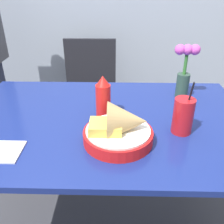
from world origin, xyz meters
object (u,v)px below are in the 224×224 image
at_px(drink_cup, 183,117).
at_px(flower_vase, 185,70).
at_px(chair_far_window, 90,86).
at_px(ketchup_bottle, 103,97).
at_px(food_basket, 121,129).

bearing_deg(drink_cup, flower_vase, 77.76).
xyz_separation_m(chair_far_window, drink_cup, (0.48, -0.96, 0.28)).
height_order(ketchup_bottle, flower_vase, flower_vase).
xyz_separation_m(food_basket, ketchup_bottle, (-0.08, 0.20, 0.04)).
distance_m(food_basket, flower_vase, 0.53).
height_order(food_basket, ketchup_bottle, ketchup_bottle).
bearing_deg(chair_far_window, drink_cup, -63.44).
height_order(food_basket, drink_cup, drink_cup).
relative_size(food_basket, flower_vase, 0.97).
bearing_deg(flower_vase, ketchup_bottle, -152.28).
height_order(ketchup_bottle, drink_cup, drink_cup).
bearing_deg(food_basket, flower_vase, 52.30).
distance_m(chair_far_window, ketchup_bottle, 0.89).
height_order(drink_cup, flower_vase, flower_vase).
bearing_deg(chair_far_window, food_basket, -77.27).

